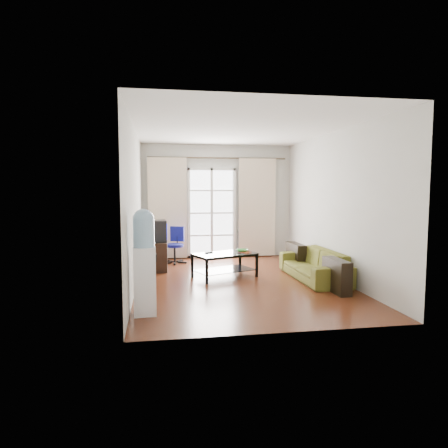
# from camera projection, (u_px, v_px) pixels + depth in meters

# --- Properties ---
(floor) EXTENTS (5.20, 5.20, 0.00)m
(floor) POSITION_uv_depth(u_px,v_px,m) (239.00, 281.00, 7.18)
(floor) COLOR #542614
(floor) RESTS_ON ground
(ceiling) EXTENTS (5.20, 5.20, 0.00)m
(ceiling) POSITION_uv_depth(u_px,v_px,m) (239.00, 129.00, 6.93)
(ceiling) COLOR white
(ceiling) RESTS_ON wall_back
(wall_back) EXTENTS (3.60, 0.02, 2.70)m
(wall_back) POSITION_uv_depth(u_px,v_px,m) (218.00, 201.00, 9.61)
(wall_back) COLOR beige
(wall_back) RESTS_ON floor
(wall_front) EXTENTS (3.60, 0.02, 2.70)m
(wall_front) POSITION_uv_depth(u_px,v_px,m) (285.00, 217.00, 4.50)
(wall_front) COLOR beige
(wall_front) RESTS_ON floor
(wall_left) EXTENTS (0.02, 5.20, 2.70)m
(wall_left) POSITION_uv_depth(u_px,v_px,m) (135.00, 207.00, 6.77)
(wall_left) COLOR beige
(wall_left) RESTS_ON floor
(wall_right) EXTENTS (0.02, 5.20, 2.70)m
(wall_right) POSITION_uv_depth(u_px,v_px,m) (335.00, 206.00, 7.35)
(wall_right) COLOR beige
(wall_right) RESTS_ON floor
(french_door) EXTENTS (1.16, 0.06, 2.15)m
(french_door) POSITION_uv_depth(u_px,v_px,m) (212.00, 213.00, 9.56)
(french_door) COLOR white
(french_door) RESTS_ON wall_back
(curtain_rod) EXTENTS (3.30, 0.04, 0.04)m
(curtain_rod) POSITION_uv_depth(u_px,v_px,m) (218.00, 158.00, 9.42)
(curtain_rod) COLOR #4C3F2D
(curtain_rod) RESTS_ON wall_back
(curtain_left) EXTENTS (0.90, 0.07, 2.35)m
(curtain_left) POSITION_uv_depth(u_px,v_px,m) (168.00, 208.00, 9.31)
(curtain_left) COLOR beige
(curtain_left) RESTS_ON curtain_rod
(curtain_right) EXTENTS (0.90, 0.07, 2.35)m
(curtain_right) POSITION_uv_depth(u_px,v_px,m) (257.00, 208.00, 9.66)
(curtain_right) COLOR beige
(curtain_right) RESTS_ON curtain_rod
(radiator) EXTENTS (0.64, 0.12, 0.64)m
(radiator) POSITION_uv_depth(u_px,v_px,m) (251.00, 243.00, 9.73)
(radiator) COLOR gray
(radiator) RESTS_ON floor
(sofa) EXTENTS (1.86, 0.78, 0.54)m
(sofa) POSITION_uv_depth(u_px,v_px,m) (314.00, 264.00, 7.34)
(sofa) COLOR brown
(sofa) RESTS_ON floor
(coffee_table) EXTENTS (1.28, 1.01, 0.46)m
(coffee_table) POSITION_uv_depth(u_px,v_px,m) (225.00, 262.00, 7.47)
(coffee_table) COLOR silver
(coffee_table) RESTS_ON floor
(bowl) EXTENTS (0.35, 0.35, 0.06)m
(bowl) POSITION_uv_depth(u_px,v_px,m) (242.00, 251.00, 7.57)
(bowl) COLOR #2E7F3F
(bowl) RESTS_ON coffee_table
(book) EXTENTS (0.36, 0.37, 0.02)m
(book) POSITION_uv_depth(u_px,v_px,m) (242.00, 253.00, 7.45)
(book) COLOR #A12213
(book) RESTS_ON coffee_table
(remote) EXTENTS (0.16, 0.12, 0.02)m
(remote) POSITION_uv_depth(u_px,v_px,m) (209.00, 252.00, 7.51)
(remote) COLOR black
(remote) RESTS_ON coffee_table
(tv_stand) EXTENTS (0.55, 0.81, 0.58)m
(tv_stand) POSITION_uv_depth(u_px,v_px,m) (154.00, 256.00, 8.18)
(tv_stand) COLOR black
(tv_stand) RESTS_ON floor
(crt_tv) EXTENTS (0.51, 0.51, 0.44)m
(crt_tv) POSITION_uv_depth(u_px,v_px,m) (154.00, 231.00, 8.13)
(crt_tv) COLOR black
(crt_tv) RESTS_ON tv_stand
(task_chair) EXTENTS (0.72, 0.72, 0.81)m
(task_chair) POSITION_uv_depth(u_px,v_px,m) (175.00, 252.00, 8.89)
(task_chair) COLOR black
(task_chair) RESTS_ON floor
(water_cooler) EXTENTS (0.31, 0.30, 1.40)m
(water_cooler) POSITION_uv_depth(u_px,v_px,m) (144.00, 260.00, 5.23)
(water_cooler) COLOR white
(water_cooler) RESTS_ON floor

